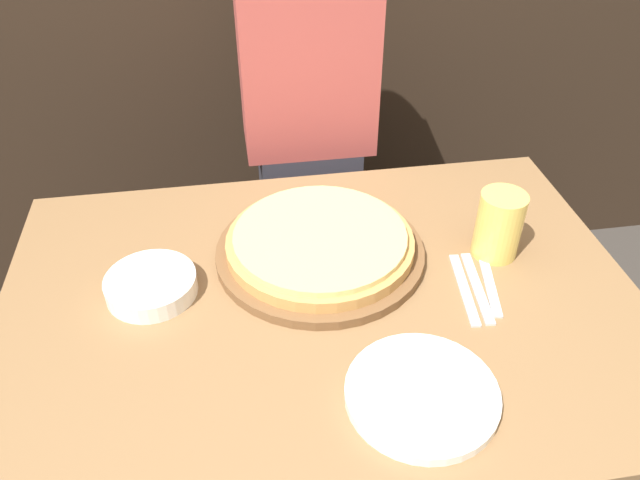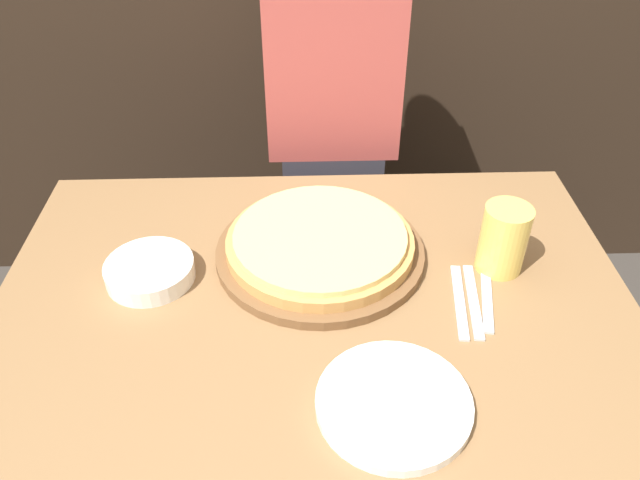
{
  "view_description": "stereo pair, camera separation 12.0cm",
  "coord_description": "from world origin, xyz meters",
  "px_view_note": "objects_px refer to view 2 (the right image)",
  "views": [
    {
      "loc": [
        -0.14,
        -0.82,
        1.5
      ],
      "look_at": [
        0.01,
        0.12,
        0.76
      ],
      "focal_mm": 35.0,
      "sensor_mm": 36.0,
      "label": 1
    },
    {
      "loc": [
        -0.02,
        -0.83,
        1.5
      ],
      "look_at": [
        0.01,
        0.12,
        0.76
      ],
      "focal_mm": 35.0,
      "sensor_mm": 36.0,
      "label": 2
    }
  ],
  "objects_px": {
    "beer_glass": "(504,236)",
    "fork": "(459,301)",
    "pizza_on_board": "(320,246)",
    "spoon": "(487,301)",
    "diner_person": "(332,156)",
    "side_bowl": "(150,271)",
    "dinner_knife": "(473,301)",
    "dinner_plate": "(394,403)"
  },
  "relations": [
    {
      "from": "beer_glass",
      "to": "fork",
      "type": "distance_m",
      "value": 0.15
    },
    {
      "from": "pizza_on_board",
      "to": "spoon",
      "type": "xyz_separation_m",
      "value": [
        0.3,
        -0.14,
        -0.02
      ]
    },
    {
      "from": "beer_glass",
      "to": "diner_person",
      "type": "bearing_deg",
      "value": 118.63
    },
    {
      "from": "side_bowl",
      "to": "spoon",
      "type": "relative_size",
      "value": 1.01
    },
    {
      "from": "beer_glass",
      "to": "dinner_knife",
      "type": "bearing_deg",
      "value": -125.58
    },
    {
      "from": "beer_glass",
      "to": "pizza_on_board",
      "type": "bearing_deg",
      "value": 172.75
    },
    {
      "from": "beer_glass",
      "to": "diner_person",
      "type": "height_order",
      "value": "diner_person"
    },
    {
      "from": "fork",
      "to": "dinner_knife",
      "type": "bearing_deg",
      "value": 0.0
    },
    {
      "from": "diner_person",
      "to": "dinner_plate",
      "type": "bearing_deg",
      "value": -86.55
    },
    {
      "from": "dinner_plate",
      "to": "spoon",
      "type": "height_order",
      "value": "dinner_plate"
    },
    {
      "from": "pizza_on_board",
      "to": "diner_person",
      "type": "distance_m",
      "value": 0.5
    },
    {
      "from": "fork",
      "to": "spoon",
      "type": "bearing_deg",
      "value": 0.0
    },
    {
      "from": "beer_glass",
      "to": "side_bowl",
      "type": "height_order",
      "value": "beer_glass"
    },
    {
      "from": "fork",
      "to": "dinner_knife",
      "type": "relative_size",
      "value": 1.0
    },
    {
      "from": "pizza_on_board",
      "to": "spoon",
      "type": "relative_size",
      "value": 2.49
    },
    {
      "from": "dinner_plate",
      "to": "dinner_knife",
      "type": "distance_m",
      "value": 0.28
    },
    {
      "from": "dinner_knife",
      "to": "diner_person",
      "type": "bearing_deg",
      "value": 109.54
    },
    {
      "from": "beer_glass",
      "to": "dinner_knife",
      "type": "distance_m",
      "value": 0.14
    },
    {
      "from": "diner_person",
      "to": "side_bowl",
      "type": "bearing_deg",
      "value": -123.8
    },
    {
      "from": "dinner_plate",
      "to": "dinner_knife",
      "type": "bearing_deg",
      "value": 52.3
    },
    {
      "from": "diner_person",
      "to": "dinner_knife",
      "type": "bearing_deg",
      "value": -70.46
    },
    {
      "from": "side_bowl",
      "to": "fork",
      "type": "xyz_separation_m",
      "value": [
        0.57,
        -0.08,
        -0.02
      ]
    },
    {
      "from": "beer_glass",
      "to": "dinner_plate",
      "type": "bearing_deg",
      "value": -127.07
    },
    {
      "from": "pizza_on_board",
      "to": "dinner_plate",
      "type": "relative_size",
      "value": 1.71
    },
    {
      "from": "pizza_on_board",
      "to": "side_bowl",
      "type": "xyz_separation_m",
      "value": [
        -0.32,
        -0.06,
        -0.01
      ]
    },
    {
      "from": "pizza_on_board",
      "to": "fork",
      "type": "distance_m",
      "value": 0.28
    },
    {
      "from": "dinner_knife",
      "to": "dinner_plate",
      "type": "bearing_deg",
      "value": -127.7
    },
    {
      "from": "fork",
      "to": "diner_person",
      "type": "height_order",
      "value": "diner_person"
    },
    {
      "from": "dinner_knife",
      "to": "side_bowl",
      "type": "bearing_deg",
      "value": 171.91
    },
    {
      "from": "side_bowl",
      "to": "dinner_knife",
      "type": "height_order",
      "value": "side_bowl"
    },
    {
      "from": "dinner_knife",
      "to": "spoon",
      "type": "relative_size",
      "value": 1.18
    },
    {
      "from": "spoon",
      "to": "dinner_plate",
      "type": "bearing_deg",
      "value": -131.49
    },
    {
      "from": "beer_glass",
      "to": "spoon",
      "type": "height_order",
      "value": "beer_glass"
    },
    {
      "from": "fork",
      "to": "pizza_on_board",
      "type": "bearing_deg",
      "value": 150.59
    },
    {
      "from": "spoon",
      "to": "diner_person",
      "type": "xyz_separation_m",
      "value": [
        -0.25,
        0.63,
        -0.06
      ]
    },
    {
      "from": "diner_person",
      "to": "pizza_on_board",
      "type": "bearing_deg",
      "value": -95.48
    },
    {
      "from": "dinner_knife",
      "to": "spoon",
      "type": "xyz_separation_m",
      "value": [
        0.03,
        0.0,
        0.0
      ]
    },
    {
      "from": "side_bowl",
      "to": "diner_person",
      "type": "xyz_separation_m",
      "value": [
        0.37,
        0.55,
        -0.08
      ]
    },
    {
      "from": "dinner_plate",
      "to": "fork",
      "type": "xyz_separation_m",
      "value": [
        0.15,
        0.22,
        -0.01
      ]
    },
    {
      "from": "beer_glass",
      "to": "spoon",
      "type": "relative_size",
      "value": 0.83
    },
    {
      "from": "pizza_on_board",
      "to": "spoon",
      "type": "bearing_deg",
      "value": -25.12
    },
    {
      "from": "fork",
      "to": "beer_glass",
      "type": "bearing_deg",
      "value": 45.71
    }
  ]
}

